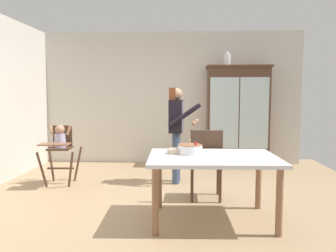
% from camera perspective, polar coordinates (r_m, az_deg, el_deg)
% --- Properties ---
extents(ground_plane, '(6.24, 6.24, 0.00)m').
position_cam_1_polar(ground_plane, '(4.54, -1.42, -12.87)').
color(ground_plane, tan).
extents(wall_back, '(5.32, 0.06, 2.70)m').
position_cam_1_polar(wall_back, '(6.93, 0.36, 4.78)').
color(wall_back, beige).
rests_on(wall_back, ground_plane).
extents(china_cabinet, '(1.25, 0.48, 1.99)m').
position_cam_1_polar(china_cabinet, '(6.75, 11.79, 1.67)').
color(china_cabinet, '#4C3323').
rests_on(china_cabinet, ground_plane).
extents(ceramic_vase, '(0.13, 0.13, 0.27)m').
position_cam_1_polar(ceramic_vase, '(6.74, 10.08, 11.12)').
color(ceramic_vase, white).
rests_on(ceramic_vase, china_cabinet).
extents(high_chair_with_toddler, '(0.62, 0.71, 0.95)m').
position_cam_1_polar(high_chair_with_toddler, '(5.55, -17.98, -2.83)').
color(high_chair_with_toddler, '#4C3323').
rests_on(high_chair_with_toddler, ground_plane).
extents(adult_person, '(0.54, 0.52, 1.53)m').
position_cam_1_polar(adult_person, '(5.33, 1.53, 0.50)').
color(adult_person, '#3D4C6B').
rests_on(adult_person, ground_plane).
extents(dining_table, '(1.46, 1.06, 0.74)m').
position_cam_1_polar(dining_table, '(3.77, 7.66, -6.47)').
color(dining_table, silver).
rests_on(dining_table, ground_plane).
extents(birthday_cake, '(0.28, 0.28, 0.19)m').
position_cam_1_polar(birthday_cake, '(3.86, 3.81, -3.97)').
color(birthday_cake, white).
rests_on(birthday_cake, dining_table).
extents(serving_bowl, '(0.18, 0.18, 0.05)m').
position_cam_1_polar(serving_bowl, '(3.88, 1.14, -4.31)').
color(serving_bowl, '#C6AD93').
rests_on(serving_bowl, dining_table).
extents(dining_chair_far_side, '(0.44, 0.44, 0.96)m').
position_cam_1_polar(dining_chair_far_side, '(4.49, 6.52, -5.75)').
color(dining_chair_far_side, '#4C3323').
rests_on(dining_chair_far_side, ground_plane).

